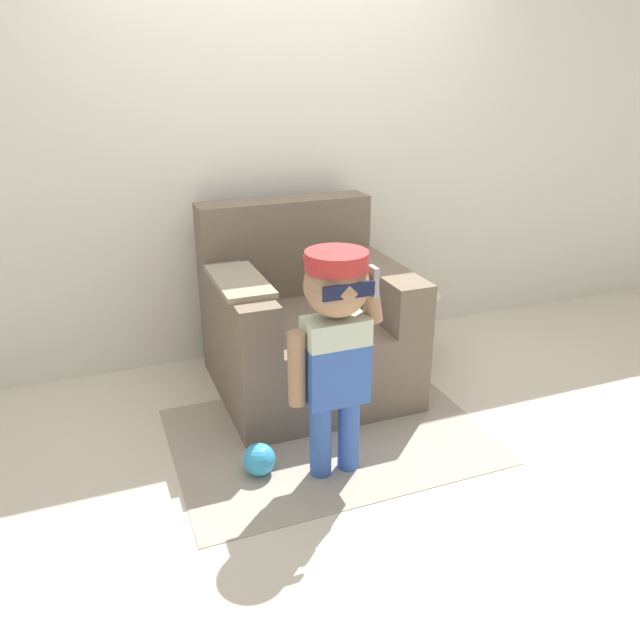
% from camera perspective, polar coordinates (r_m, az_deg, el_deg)
% --- Properties ---
extents(ground_plane, '(10.00, 10.00, 0.00)m').
position_cam_1_polar(ground_plane, '(3.61, 0.53, -6.86)').
color(ground_plane, beige).
extents(wall_back, '(10.00, 0.05, 2.60)m').
position_cam_1_polar(wall_back, '(3.89, -3.73, 15.56)').
color(wall_back, silver).
rests_on(wall_back, ground_plane).
extents(armchair, '(1.04, 1.01, 1.03)m').
position_cam_1_polar(armchair, '(3.58, -1.45, -0.47)').
color(armchair, '#6B5B4C').
rests_on(armchair, ground_plane).
extents(person_child, '(0.44, 0.33, 1.06)m').
position_cam_1_polar(person_child, '(2.65, 1.40, -1.08)').
color(person_child, '#3356AD').
rests_on(person_child, ground_plane).
extents(side_table, '(0.30, 0.30, 0.44)m').
position_cam_1_polar(side_table, '(3.96, 8.66, -0.03)').
color(side_table, beige).
rests_on(side_table, ground_plane).
extents(rug, '(1.56, 1.12, 0.01)m').
position_cam_1_polar(rug, '(3.24, 0.82, -10.49)').
color(rug, '#9E9384').
rests_on(rug, ground_plane).
extents(toy_ball, '(0.15, 0.15, 0.15)m').
position_cam_1_polar(toy_ball, '(2.96, -5.58, -12.58)').
color(toy_ball, '#3399D1').
rests_on(toy_ball, ground_plane).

